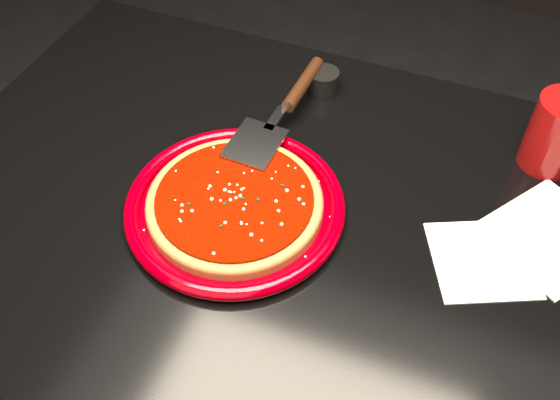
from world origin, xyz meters
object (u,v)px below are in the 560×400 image
Objects in this scene: pizza_server at (282,110)px; cup at (557,133)px; plate at (235,206)px; table at (294,338)px; ramekin at (323,82)px.

cup reaches higher than pizza_server.
plate is at bearing -145.92° from cup.
cup is at bearing 34.08° from plate.
table is 0.40m from plate.
table is at bearing 17.75° from plate.
pizza_server is (-0.00, 0.20, 0.03)m from plate.
pizza_server reaches higher than ramekin.
table is 0.60m from cup.
plate is 0.51m from cup.
ramekin reaches higher than plate.
plate is 0.32m from ramekin.
plate is at bearing -94.87° from ramekin.
table is 0.49m from ramekin.
table is at bearing -142.20° from cup.
cup is at bearing -4.99° from ramekin.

